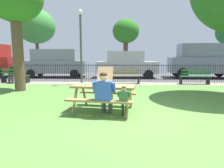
# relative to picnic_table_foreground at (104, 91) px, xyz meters

# --- Properties ---
(ground) EXTENTS (28.00, 11.32, 0.02)m
(ground) POSITION_rel_picnic_table_foreground_xyz_m (1.09, 0.93, -0.61)
(ground) COLOR #558639
(cobblestone_walkway) EXTENTS (28.00, 1.40, 0.01)m
(cobblestone_walkway) POSITION_rel_picnic_table_foreground_xyz_m (1.09, 5.89, -0.60)
(cobblestone_walkway) COLOR gray
(street_asphalt) EXTENTS (28.00, 6.54, 0.01)m
(street_asphalt) POSITION_rel_picnic_table_foreground_xyz_m (1.09, 9.85, -0.60)
(street_asphalt) COLOR #515154
(picnic_table_foreground) EXTENTS (1.99, 1.71, 0.79)m
(picnic_table_foreground) POSITION_rel_picnic_table_foreground_xyz_m (0.00, 0.00, 0.00)
(picnic_table_foreground) COLOR olive
(picnic_table_foreground) RESTS_ON ground
(pizza_box_open) EXTENTS (0.55, 0.63, 0.52)m
(pizza_box_open) POSITION_rel_picnic_table_foreground_xyz_m (-0.01, 0.08, 0.27)
(pizza_box_open) COLOR tan
(pizza_box_open) RESTS_ON picnic_table_foreground
(pizza_slice_on_table) EXTENTS (0.31, 0.25, 0.02)m
(pizza_slice_on_table) POSITION_rel_picnic_table_foreground_xyz_m (-0.43, 0.09, 0.18)
(pizza_slice_on_table) COLOR #F4CF58
(pizza_slice_on_table) RESTS_ON picnic_table_foreground
(adult_at_table) EXTENTS (0.63, 0.63, 1.19)m
(adult_at_table) POSITION_rel_picnic_table_foreground_xyz_m (0.06, -0.51, 0.06)
(adult_at_table) COLOR #4A4A4A
(adult_at_table) RESTS_ON ground
(child_at_table) EXTENTS (0.35, 0.34, 0.85)m
(child_at_table) POSITION_rel_picnic_table_foreground_xyz_m (0.58, -0.62, -0.08)
(child_at_table) COLOR #2B2B2B
(child_at_table) RESTS_ON ground
(iron_fence_streetside) EXTENTS (18.69, 0.03, 1.11)m
(iron_fence_streetside) POSITION_rel_picnic_table_foreground_xyz_m (1.09, 6.59, -0.03)
(iron_fence_streetside) COLOR black
(iron_fence_streetside) RESTS_ON ground
(park_bench_left) EXTENTS (1.63, 0.59, 0.85)m
(park_bench_left) POSITION_rel_picnic_table_foreground_xyz_m (-5.87, 5.75, -0.18)
(park_bench_left) COLOR #2A692D
(park_bench_left) RESTS_ON ground
(park_bench_center) EXTENTS (1.63, 0.59, 0.85)m
(park_bench_center) POSITION_rel_picnic_table_foreground_xyz_m (0.72, 5.75, -0.18)
(park_bench_center) COLOR brown
(park_bench_center) RESTS_ON ground
(park_bench_right) EXTENTS (1.60, 0.47, 0.85)m
(park_bench_right) POSITION_rel_picnic_table_foreground_xyz_m (4.65, 5.75, -0.18)
(park_bench_right) COLOR #266135
(park_bench_right) RESTS_ON ground
(person_on_park_bench) EXTENTS (0.62, 0.61, 1.19)m
(person_on_park_bench) POSITION_rel_picnic_table_foreground_xyz_m (-5.95, 5.77, 0.06)
(person_on_park_bench) COLOR #2C2C2C
(person_on_park_bench) RESTS_ON ground
(lamp_post_walkway) EXTENTS (0.28, 0.28, 4.10)m
(lamp_post_walkway) POSITION_rel_picnic_table_foreground_xyz_m (-1.78, 5.41, 1.90)
(lamp_post_walkway) COLOR #4C4C51
(lamp_post_walkway) RESTS_ON ground
(parked_car_left) EXTENTS (4.68, 2.12, 2.08)m
(parked_car_left) POSITION_rel_picnic_table_foreground_xyz_m (-4.48, 9.03, 0.50)
(parked_car_left) COLOR gray
(parked_car_left) RESTS_ON ground
(parked_car_center) EXTENTS (4.41, 1.92, 1.94)m
(parked_car_center) POSITION_rel_picnic_table_foreground_xyz_m (0.84, 9.03, 0.41)
(parked_car_center) COLOR #B5B6B6
(parked_car_center) RESTS_ON ground
(parked_car_right) EXTENTS (4.80, 2.28, 2.46)m
(parked_car_right) POSITION_rel_picnic_table_foreground_xyz_m (6.34, 9.03, 0.71)
(parked_car_right) COLOR slate
(parked_car_right) RESTS_ON ground
(far_tree_left) EXTENTS (3.80, 3.80, 6.25)m
(far_tree_left) POSITION_rel_picnic_table_foreground_xyz_m (-8.21, 14.43, 3.92)
(far_tree_left) COLOR brown
(far_tree_left) RESTS_ON ground
(far_tree_midleft) EXTENTS (2.62, 2.62, 5.20)m
(far_tree_midleft) POSITION_rel_picnic_table_foreground_xyz_m (0.84, 14.43, 3.32)
(far_tree_midleft) COLOR brown
(far_tree_midleft) RESTS_ON ground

